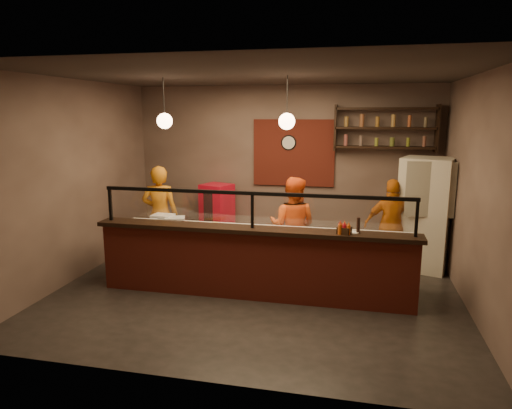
% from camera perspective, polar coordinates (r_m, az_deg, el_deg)
% --- Properties ---
extents(floor, '(6.00, 6.00, 0.00)m').
position_cam_1_polar(floor, '(7.13, 0.11, -10.62)').
color(floor, black).
rests_on(floor, ground).
extents(ceiling, '(6.00, 6.00, 0.00)m').
position_cam_1_polar(ceiling, '(6.63, 0.12, 15.95)').
color(ceiling, '#352D29').
rests_on(ceiling, wall_back).
extents(wall_back, '(6.00, 0.00, 6.00)m').
position_cam_1_polar(wall_back, '(9.13, 3.48, 4.62)').
color(wall_back, '#725C53').
rests_on(wall_back, floor).
extents(wall_left, '(0.00, 5.00, 5.00)m').
position_cam_1_polar(wall_left, '(7.89, -21.70, 2.77)').
color(wall_left, '#725C53').
rests_on(wall_left, floor).
extents(wall_right, '(0.00, 5.00, 5.00)m').
position_cam_1_polar(wall_right, '(6.74, 25.92, 1.08)').
color(wall_right, '#725C53').
rests_on(wall_right, floor).
extents(wall_front, '(6.00, 0.00, 6.00)m').
position_cam_1_polar(wall_front, '(4.34, -6.97, -2.99)').
color(wall_front, '#725C53').
rests_on(wall_front, floor).
extents(brick_patch, '(1.60, 0.04, 1.30)m').
position_cam_1_polar(brick_patch, '(9.04, 4.74, 6.44)').
color(brick_patch, maroon).
rests_on(brick_patch, wall_back).
extents(service_counter, '(4.60, 0.25, 1.00)m').
position_cam_1_polar(service_counter, '(6.68, -0.44, -7.59)').
color(service_counter, maroon).
rests_on(service_counter, floor).
extents(counter_ledge, '(4.70, 0.37, 0.06)m').
position_cam_1_polar(counter_ledge, '(6.53, -0.45, -3.18)').
color(counter_ledge, black).
rests_on(counter_ledge, service_counter).
extents(worktop_cabinet, '(4.60, 0.75, 0.85)m').
position_cam_1_polar(worktop_cabinet, '(7.17, 0.46, -6.89)').
color(worktop_cabinet, gray).
rests_on(worktop_cabinet, floor).
extents(worktop, '(4.60, 0.75, 0.05)m').
position_cam_1_polar(worktop, '(7.04, 0.46, -3.40)').
color(worktop, silver).
rests_on(worktop, worktop_cabinet).
extents(sneeze_guard, '(4.50, 0.05, 0.52)m').
position_cam_1_polar(sneeze_guard, '(6.45, -0.45, -0.25)').
color(sneeze_guard, white).
rests_on(sneeze_guard, counter_ledge).
extents(wall_shelving, '(1.84, 0.28, 0.85)m').
position_cam_1_polar(wall_shelving, '(8.80, 15.84, 9.19)').
color(wall_shelving, black).
rests_on(wall_shelving, wall_back).
extents(wall_clock, '(0.30, 0.04, 0.30)m').
position_cam_1_polar(wall_clock, '(9.03, 4.11, 7.72)').
color(wall_clock, black).
rests_on(wall_clock, wall_back).
extents(pendant_left, '(0.24, 0.24, 0.77)m').
position_cam_1_polar(pendant_left, '(7.27, -11.35, 10.22)').
color(pendant_left, black).
rests_on(pendant_left, ceiling).
extents(pendant_right, '(0.24, 0.24, 0.77)m').
position_cam_1_polar(pendant_right, '(6.74, 3.87, 10.34)').
color(pendant_right, black).
rests_on(pendant_right, ceiling).
extents(cook_left, '(0.71, 0.53, 1.76)m').
position_cam_1_polar(cook_left, '(8.39, -11.89, -1.20)').
color(cook_left, '#C87212').
rests_on(cook_left, floor).
extents(cook_mid, '(0.87, 0.72, 1.65)m').
position_cam_1_polar(cook_mid, '(7.60, 4.60, -2.72)').
color(cook_mid, '#ED5416').
rests_on(cook_mid, floor).
extents(cook_right, '(0.95, 0.44, 1.59)m').
position_cam_1_polar(cook_right, '(8.10, 16.63, -2.51)').
color(cook_right, '#CA6713').
rests_on(cook_right, floor).
extents(fridge, '(1.00, 0.96, 1.94)m').
position_cam_1_polar(fridge, '(8.35, 20.36, -1.12)').
color(fridge, beige).
rests_on(fridge, floor).
extents(red_cooler, '(0.69, 0.66, 1.27)m').
position_cam_1_polar(red_cooler, '(9.25, -4.88, -1.37)').
color(red_cooler, red).
rests_on(red_cooler, floor).
extents(pizza_dough, '(0.56, 0.56, 0.01)m').
position_cam_1_polar(pizza_dough, '(7.00, 3.75, -3.25)').
color(pizza_dough, beige).
rests_on(pizza_dough, worktop).
extents(prep_tub_a, '(0.37, 0.33, 0.15)m').
position_cam_1_polar(prep_tub_a, '(7.33, -10.11, -2.16)').
color(prep_tub_a, silver).
rests_on(prep_tub_a, worktop).
extents(prep_tub_b, '(0.35, 0.28, 0.16)m').
position_cam_1_polar(prep_tub_b, '(7.51, -11.56, -1.85)').
color(prep_tub_b, silver).
rests_on(prep_tub_b, worktop).
extents(prep_tub_c, '(0.31, 0.27, 0.14)m').
position_cam_1_polar(prep_tub_c, '(7.32, -13.42, -2.39)').
color(prep_tub_c, silver).
rests_on(prep_tub_c, worktop).
extents(rolling_pin, '(0.32, 0.18, 0.06)m').
position_cam_1_polar(rolling_pin, '(7.31, -6.04, -2.48)').
color(rolling_pin, gold).
rests_on(rolling_pin, worktop).
extents(condiment_caddy, '(0.21, 0.19, 0.10)m').
position_cam_1_polar(condiment_caddy, '(6.30, 10.97, -3.20)').
color(condiment_caddy, black).
rests_on(condiment_caddy, counter_ledge).
extents(pepper_mill, '(0.06, 0.06, 0.21)m').
position_cam_1_polar(pepper_mill, '(6.37, 12.66, -2.55)').
color(pepper_mill, black).
rests_on(pepper_mill, counter_ledge).
extents(small_plate, '(0.19, 0.19, 0.01)m').
position_cam_1_polar(small_plate, '(6.40, 11.97, -3.41)').
color(small_plate, white).
rests_on(small_plate, counter_ledge).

